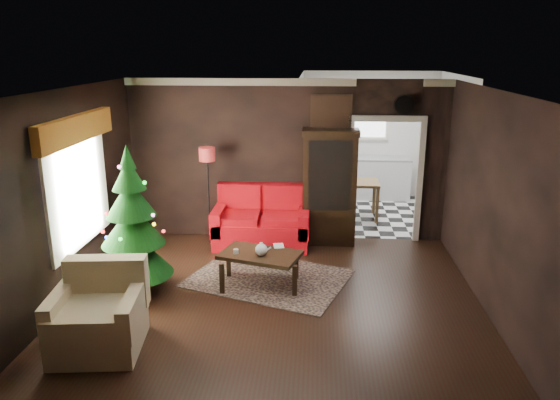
# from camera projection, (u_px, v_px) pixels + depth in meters

# --- Properties ---
(floor) EXTENTS (5.50, 5.50, 0.00)m
(floor) POSITION_uv_depth(u_px,v_px,m) (275.00, 299.00, 7.19)
(floor) COLOR black
(floor) RESTS_ON ground
(ceiling) EXTENTS (5.50, 5.50, 0.00)m
(ceiling) POSITION_uv_depth(u_px,v_px,m) (275.00, 90.00, 6.40)
(ceiling) COLOR white
(ceiling) RESTS_ON ground
(wall_back) EXTENTS (5.50, 0.00, 5.50)m
(wall_back) POSITION_uv_depth(u_px,v_px,m) (287.00, 161.00, 9.19)
(wall_back) COLOR black
(wall_back) RESTS_ON ground
(wall_front) EXTENTS (5.50, 0.00, 5.50)m
(wall_front) POSITION_uv_depth(u_px,v_px,m) (251.00, 285.00, 4.40)
(wall_front) COLOR black
(wall_front) RESTS_ON ground
(wall_left) EXTENTS (0.00, 5.50, 5.50)m
(wall_left) POSITION_uv_depth(u_px,v_px,m) (68.00, 197.00, 6.98)
(wall_left) COLOR black
(wall_left) RESTS_ON ground
(wall_right) EXTENTS (0.00, 5.50, 5.50)m
(wall_right) POSITION_uv_depth(u_px,v_px,m) (494.00, 205.00, 6.61)
(wall_right) COLOR black
(wall_right) RESTS_ON ground
(doorway) EXTENTS (1.10, 0.10, 2.10)m
(doorway) POSITION_uv_depth(u_px,v_px,m) (384.00, 182.00, 9.17)
(doorway) COLOR white
(doorway) RESTS_ON ground
(left_window) EXTENTS (0.05, 1.60, 1.40)m
(left_window) POSITION_uv_depth(u_px,v_px,m) (77.00, 189.00, 7.16)
(left_window) COLOR white
(left_window) RESTS_ON wall_left
(valance) EXTENTS (0.12, 2.10, 0.35)m
(valance) POSITION_uv_depth(u_px,v_px,m) (76.00, 129.00, 6.92)
(valance) COLOR #A96120
(valance) RESTS_ON wall_left
(kitchen_floor) EXTENTS (3.00, 3.00, 0.00)m
(kitchen_floor) POSITION_uv_depth(u_px,v_px,m) (373.00, 213.00, 10.90)
(kitchen_floor) COLOR white
(kitchen_floor) RESTS_ON ground
(kitchen_window) EXTENTS (0.70, 0.06, 0.70)m
(kitchen_window) POSITION_uv_depth(u_px,v_px,m) (370.00, 121.00, 11.82)
(kitchen_window) COLOR white
(kitchen_window) RESTS_ON ground
(rug) EXTENTS (2.62, 2.26, 0.01)m
(rug) POSITION_uv_depth(u_px,v_px,m) (269.00, 278.00, 7.83)
(rug) COLOR #473740
(rug) RESTS_ON ground
(loveseat) EXTENTS (1.70, 0.90, 1.00)m
(loveseat) POSITION_uv_depth(u_px,v_px,m) (261.00, 217.00, 9.04)
(loveseat) COLOR #A00105
(loveseat) RESTS_ON ground
(curio_cabinet) EXTENTS (0.90, 0.45, 1.90)m
(curio_cabinet) POSITION_uv_depth(u_px,v_px,m) (329.00, 190.00, 9.04)
(curio_cabinet) COLOR black
(curio_cabinet) RESTS_ON ground
(floor_lamp) EXTENTS (0.38, 0.38, 1.73)m
(floor_lamp) POSITION_uv_depth(u_px,v_px,m) (209.00, 197.00, 9.03)
(floor_lamp) COLOR black
(floor_lamp) RESTS_ON ground
(christmas_tree) EXTENTS (1.03, 1.03, 1.95)m
(christmas_tree) POSITION_uv_depth(u_px,v_px,m) (132.00, 221.00, 7.11)
(christmas_tree) COLOR #0D3514
(christmas_tree) RESTS_ON ground
(armchair) EXTENTS (1.09, 1.09, 1.01)m
(armchair) POSITION_uv_depth(u_px,v_px,m) (97.00, 312.00, 5.90)
(armchair) COLOR beige
(armchair) RESTS_ON ground
(coffee_table) EXTENTS (1.24, 0.94, 0.49)m
(coffee_table) POSITION_uv_depth(u_px,v_px,m) (260.00, 269.00, 7.53)
(coffee_table) COLOR black
(coffee_table) RESTS_ON rug
(teapot) EXTENTS (0.23, 0.23, 0.18)m
(teapot) POSITION_uv_depth(u_px,v_px,m) (261.00, 249.00, 7.35)
(teapot) COLOR white
(teapot) RESTS_ON coffee_table
(cup_a) EXTENTS (0.09, 0.09, 0.07)m
(cup_a) POSITION_uv_depth(u_px,v_px,m) (262.00, 249.00, 7.54)
(cup_a) COLOR beige
(cup_a) RESTS_ON coffee_table
(cup_b) EXTENTS (0.10, 0.10, 0.06)m
(cup_b) POSITION_uv_depth(u_px,v_px,m) (236.00, 251.00, 7.44)
(cup_b) COLOR white
(cup_b) RESTS_ON coffee_table
(book) EXTENTS (0.15, 0.04, 0.20)m
(book) POSITION_uv_depth(u_px,v_px,m) (274.00, 240.00, 7.67)
(book) COLOR #9D725C
(book) RESTS_ON coffee_table
(wall_clock) EXTENTS (0.32, 0.32, 0.06)m
(wall_clock) POSITION_uv_depth(u_px,v_px,m) (404.00, 105.00, 8.74)
(wall_clock) COLOR silver
(wall_clock) RESTS_ON wall_back
(painting) EXTENTS (0.62, 0.05, 0.52)m
(painting) POSITION_uv_depth(u_px,v_px,m) (331.00, 112.00, 8.86)
(painting) COLOR #A56137
(painting) RESTS_ON wall_back
(kitchen_counter) EXTENTS (1.80, 0.60, 0.90)m
(kitchen_counter) POSITION_uv_depth(u_px,v_px,m) (368.00, 178.00, 11.93)
(kitchen_counter) COLOR silver
(kitchen_counter) RESTS_ON ground
(kitchen_table) EXTENTS (0.70, 0.70, 0.75)m
(kitchen_table) POSITION_uv_depth(u_px,v_px,m) (360.00, 200.00, 10.53)
(kitchen_table) COLOR brown
(kitchen_table) RESTS_ON ground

